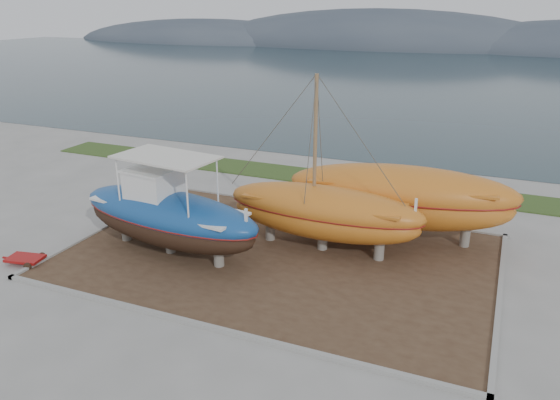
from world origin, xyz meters
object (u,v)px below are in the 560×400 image
at_px(blue_caique, 167,205).
at_px(red_trailer, 26,260).
at_px(orange_bare_hull, 400,204).
at_px(orange_sailboat, 325,166).
at_px(white_dinghy, 166,212).

xyz_separation_m(blue_caique, red_trailer, (-5.10, -3.32, -2.12)).
height_order(blue_caique, orange_bare_hull, blue_caique).
bearing_deg(orange_sailboat, red_trailer, -149.86).
xyz_separation_m(white_dinghy, red_trailer, (-3.05, -6.01, -0.53)).
relative_size(orange_sailboat, orange_bare_hull, 0.86).
xyz_separation_m(orange_bare_hull, red_trailer, (-14.07, -8.78, -1.61)).
height_order(white_dinghy, red_trailer, white_dinghy).
height_order(blue_caique, red_trailer, blue_caique).
bearing_deg(red_trailer, white_dinghy, 52.20).
height_order(orange_bare_hull, red_trailer, orange_bare_hull).
distance_m(white_dinghy, orange_bare_hull, 11.42).
bearing_deg(orange_sailboat, white_dinghy, -177.23).
bearing_deg(orange_bare_hull, orange_sailboat, -144.87).
height_order(orange_sailboat, red_trailer, orange_sailboat).
relative_size(blue_caique, orange_sailboat, 1.03).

